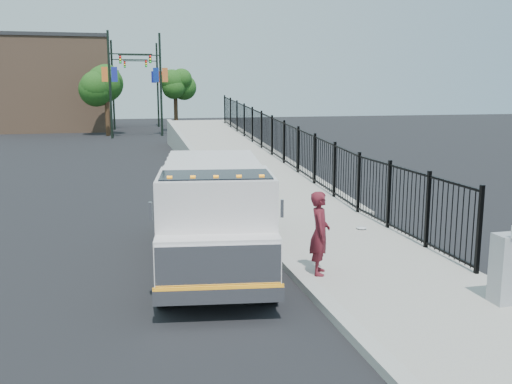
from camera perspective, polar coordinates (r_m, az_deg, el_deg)
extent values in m
plane|color=black|center=(12.96, 2.75, -7.07)|extent=(120.00, 120.00, 0.00)
cube|color=#9E998E|center=(11.89, 14.60, -8.75)|extent=(3.55, 12.00, 0.12)
cube|color=#ADAAA3|center=(11.13, 5.71, -9.68)|extent=(0.30, 12.00, 0.16)
cube|color=#9E998E|center=(28.68, -2.22, 2.67)|extent=(3.95, 24.06, 3.19)
cube|color=black|center=(25.05, 2.80, 3.60)|extent=(0.10, 28.00, 1.80)
cube|color=black|center=(13.09, -4.22, -4.63)|extent=(1.79, 6.24, 0.20)
cube|color=silver|center=(10.84, -4.03, -2.88)|extent=(2.40, 2.28, 1.82)
cube|color=silver|center=(9.87, -3.83, -6.96)|extent=(2.20, 0.94, 0.91)
cube|color=silver|center=(9.55, -3.77, -7.57)|extent=(2.08, 0.37, 0.77)
cube|color=silver|center=(9.63, -3.72, -10.27)|extent=(2.18, 0.48, 0.25)
cube|color=orange|center=(9.59, -3.73, -9.51)|extent=(2.16, 0.36, 0.05)
cube|color=black|center=(10.51, -4.04, -0.27)|extent=(2.15, 1.46, 0.77)
cube|color=silver|center=(14.04, -4.37, 0.20)|extent=(2.70, 4.09, 1.54)
cube|color=silver|center=(9.91, -10.50, -1.89)|extent=(0.06, 0.06, 0.32)
cube|color=silver|center=(9.96, 2.61, -1.66)|extent=(0.06, 0.06, 0.32)
cube|color=orange|center=(10.14, -8.64, 1.43)|extent=(0.10, 0.08, 0.05)
cube|color=orange|center=(10.13, -6.33, 1.47)|extent=(0.10, 0.08, 0.05)
cube|color=orange|center=(10.13, -4.02, 1.51)|extent=(0.10, 0.08, 0.05)
cube|color=orange|center=(10.15, -1.71, 1.55)|extent=(0.10, 0.08, 0.05)
cube|color=orange|center=(10.18, 0.58, 1.58)|extent=(0.10, 0.08, 0.05)
cylinder|color=black|center=(10.52, -9.13, -8.82)|extent=(0.42, 0.94, 0.91)
cylinder|color=black|center=(10.57, 1.36, -8.60)|extent=(0.42, 0.94, 0.91)
cylinder|color=black|center=(14.79, -8.06, -3.12)|extent=(0.42, 0.94, 0.91)
cylinder|color=black|center=(14.82, -0.67, -2.99)|extent=(0.42, 0.94, 0.91)
cylinder|color=black|center=(15.76, -7.90, -2.27)|extent=(0.42, 0.94, 0.91)
cylinder|color=black|center=(15.79, -0.97, -2.14)|extent=(0.42, 0.94, 0.91)
imported|color=#5A1720|center=(11.68, 6.40, -4.09)|extent=(0.59, 0.73, 1.72)
cube|color=gray|center=(11.09, 23.94, -7.02)|extent=(0.55, 0.40, 1.25)
ellipsoid|color=silver|center=(15.67, 10.50, -3.54)|extent=(0.29, 0.29, 0.07)
cylinder|color=black|center=(44.83, -14.39, 10.31)|extent=(0.18, 0.18, 8.00)
cube|color=black|center=(44.91, -12.44, 13.33)|extent=(3.20, 0.08, 0.08)
cube|color=black|center=(44.95, -10.54, 12.94)|extent=(0.18, 0.22, 0.60)
cube|color=navy|center=(44.84, -13.99, 11.35)|extent=(0.45, 0.04, 1.10)
cube|color=orange|center=(44.84, -14.90, 11.31)|extent=(0.45, 0.04, 1.10)
cylinder|color=black|center=(46.36, -9.50, 10.49)|extent=(0.18, 0.18, 8.00)
cube|color=black|center=(46.33, -11.61, 13.26)|extent=(3.20, 0.08, 0.08)
cube|color=black|center=(46.27, -13.42, 12.76)|extent=(0.18, 0.22, 0.60)
cube|color=orange|center=(46.39, -9.09, 11.49)|extent=(0.45, 0.04, 1.10)
cube|color=navy|center=(46.34, -9.97, 11.46)|extent=(0.45, 0.04, 1.10)
cylinder|color=black|center=(54.18, -14.13, 10.30)|extent=(0.18, 0.18, 8.00)
cube|color=black|center=(54.25, -12.51, 12.80)|extent=(3.20, 0.08, 0.08)
cube|color=black|center=(54.29, -10.94, 12.48)|extent=(0.18, 0.22, 0.60)
cube|color=navy|center=(54.19, -13.79, 11.16)|extent=(0.45, 0.04, 1.10)
cube|color=orange|center=(54.19, -14.54, 11.13)|extent=(0.45, 0.04, 1.10)
cylinder|color=black|center=(56.96, -9.81, 10.46)|extent=(0.18, 0.18, 8.00)
cube|color=black|center=(56.91, -11.53, 12.72)|extent=(3.20, 0.08, 0.08)
cube|color=black|center=(56.86, -13.00, 12.31)|extent=(0.18, 0.22, 0.60)
cube|color=#DE4E17|center=(56.99, -9.48, 11.27)|extent=(0.45, 0.04, 1.10)
cube|color=navy|center=(56.94, -10.19, 11.25)|extent=(0.45, 0.04, 1.10)
cylinder|color=#382314|center=(47.48, -14.64, 7.39)|extent=(0.36, 0.36, 3.20)
sphere|color=#194714|center=(47.42, -14.77, 10.28)|extent=(3.00, 3.00, 3.00)
cylinder|color=#382314|center=(51.05, -8.01, 7.82)|extent=(0.36, 0.36, 3.20)
sphere|color=#194714|center=(51.00, -8.08, 10.52)|extent=(2.05, 2.05, 2.05)
cylinder|color=#382314|center=(61.62, -15.46, 7.99)|extent=(0.36, 0.36, 3.20)
sphere|color=#194714|center=(61.58, -15.57, 10.22)|extent=(2.84, 2.84, 2.84)
cube|color=#8C664C|center=(56.11, -19.62, 10.01)|extent=(10.00, 10.00, 8.00)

